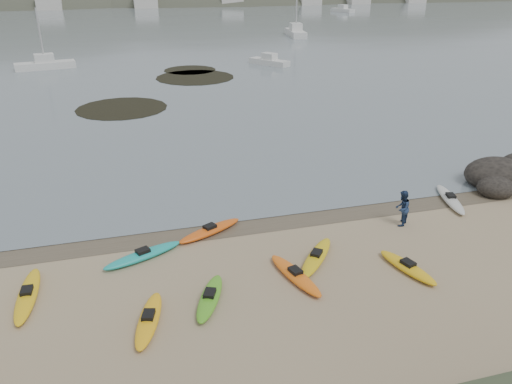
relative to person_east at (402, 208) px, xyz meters
name	(u,v)px	position (x,y,z in m)	size (l,w,h in m)	color
ground	(256,220)	(-6.58, 2.38, -0.89)	(600.00, 600.00, 0.00)	tan
wet_sand	(258,222)	(-6.58, 2.08, -0.88)	(60.00, 60.00, 0.00)	brown
kayaks	(254,260)	(-7.73, -1.49, -0.72)	(21.71, 9.33, 0.34)	#E95B14
person_east	(402,208)	(0.00, 0.00, 0.00)	(0.86, 0.67, 1.78)	navy
rock_cluster	(506,180)	(8.48, 2.86, -0.64)	(5.34, 3.94, 1.84)	black
kelp_mats	(172,85)	(-6.85, 34.62, -0.86)	(16.78, 23.37, 0.04)	black
moored_boats	(152,30)	(-5.06, 81.33, -0.29)	(100.16, 80.66, 1.40)	silver
far_hills	(223,38)	(32.80, 196.35, -16.82)	(550.00, 135.00, 80.00)	#384235
far_town	(148,1)	(-0.58, 147.38, 1.11)	(199.00, 5.00, 4.00)	beige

